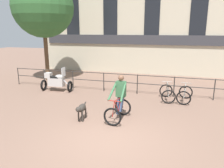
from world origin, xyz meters
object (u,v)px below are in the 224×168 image
(cyclist_with_bike, at_px, (119,100))
(dog, at_px, (81,109))
(parked_motorcycle, at_px, (56,81))
(parked_bicycle_near_lamp, at_px, (167,93))
(parked_bicycle_mid_left, at_px, (185,94))

(cyclist_with_bike, xyz_separation_m, dog, (-1.32, -0.54, -0.30))
(parked_motorcycle, distance_m, parked_bicycle_near_lamp, 5.99)
(cyclist_with_bike, distance_m, dog, 1.46)
(parked_bicycle_near_lamp, relative_size, parked_bicycle_mid_left, 1.02)
(parked_bicycle_mid_left, bearing_deg, cyclist_with_bike, 56.53)
(dog, height_order, parked_motorcycle, parked_motorcycle)
(parked_motorcycle, xyz_separation_m, parked_bicycle_mid_left, (6.79, 0.08, -0.20))
(parked_motorcycle, relative_size, parked_bicycle_near_lamp, 1.44)
(parked_motorcycle, height_order, parked_bicycle_near_lamp, parked_motorcycle)
(dog, bearing_deg, parked_bicycle_mid_left, 37.76)
(cyclist_with_bike, relative_size, parked_motorcycle, 0.98)
(cyclist_with_bike, relative_size, parked_bicycle_mid_left, 1.44)
(cyclist_with_bike, height_order, parked_motorcycle, cyclist_with_bike)
(cyclist_with_bike, distance_m, parked_bicycle_mid_left, 3.81)
(dog, distance_m, parked_bicycle_mid_left, 5.09)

